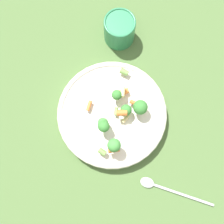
% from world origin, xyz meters
% --- Properties ---
extents(ground_plane, '(3.00, 3.00, 0.00)m').
position_xyz_m(ground_plane, '(0.00, 0.00, 0.00)').
color(ground_plane, '#4C6B38').
extents(bowl, '(0.28, 0.28, 0.04)m').
position_xyz_m(bowl, '(0.00, 0.00, 0.02)').
color(bowl, silver).
rests_on(bowl, ground_plane).
extents(pasta_salad, '(0.23, 0.15, 0.06)m').
position_xyz_m(pasta_salad, '(-0.01, -0.02, 0.07)').
color(pasta_salad, '#8CB766').
rests_on(pasta_salad, bowl).
extents(cup, '(0.09, 0.09, 0.09)m').
position_xyz_m(cup, '(0.23, 0.05, 0.04)').
color(cup, '#2D7F51').
rests_on(cup, ground_plane).
extents(spoon, '(0.03, 0.19, 0.01)m').
position_xyz_m(spoon, '(-0.14, -0.18, 0.01)').
color(spoon, silver).
rests_on(spoon, ground_plane).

